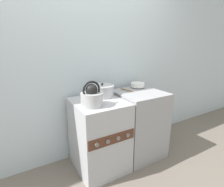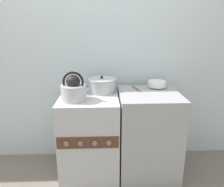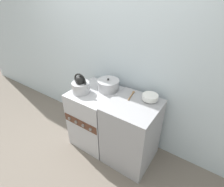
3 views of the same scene
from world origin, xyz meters
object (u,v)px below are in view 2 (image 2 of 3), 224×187
(cooking_pot, at_px, (102,85))
(enamel_bowl, at_px, (157,84))
(kettle, at_px, (74,90))
(stove, at_px, (90,136))

(cooking_pot, distance_m, enamel_bowl, 0.57)
(kettle, bearing_deg, cooking_pot, 45.16)
(stove, height_order, enamel_bowl, enamel_bowl)
(stove, distance_m, kettle, 0.54)
(stove, relative_size, enamel_bowl, 4.56)
(stove, bearing_deg, kettle, -137.77)
(kettle, distance_m, enamel_bowl, 0.87)
(stove, bearing_deg, cooking_pot, 47.77)
(stove, xyz_separation_m, cooking_pot, (0.13, 0.14, 0.49))
(stove, xyz_separation_m, kettle, (-0.12, -0.11, 0.52))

